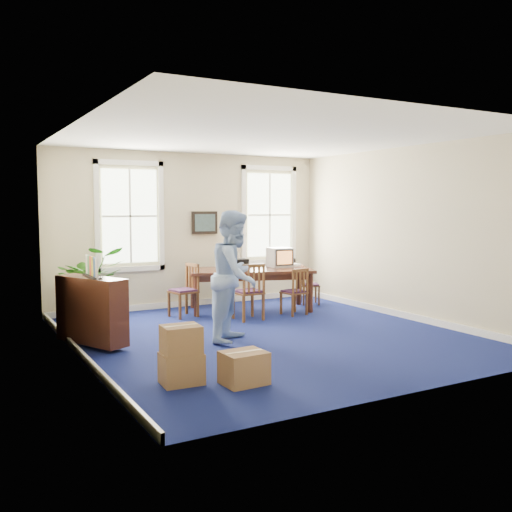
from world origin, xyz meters
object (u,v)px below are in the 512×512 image
crt_tv (280,257)px  cardboard_boxes (193,350)px  conference_table (250,290)px  man (235,276)px  potted_plant (90,283)px  chair_near_left (248,291)px  credenza (92,314)px

crt_tv → cardboard_boxes: bearing=-128.9°
conference_table → crt_tv: bearing=23.0°
man → potted_plant: (-1.62, 2.67, -0.33)m
chair_near_left → man: man is taller
potted_plant → conference_table: bearing=-9.3°
conference_table → credenza: bearing=-138.6°
chair_near_left → cardboard_boxes: 3.71m
credenza → potted_plant: size_ratio=0.92×
potted_plant → cardboard_boxes: size_ratio=1.07×
conference_table → chair_near_left: 0.98m
crt_tv → chair_near_left: bearing=-139.8°
conference_table → potted_plant: size_ratio=1.79×
cardboard_boxes → chair_near_left: bearing=51.3°
credenza → cardboard_boxes: credenza is taller
crt_tv → cardboard_boxes: size_ratio=0.38×
potted_plant → credenza: bearing=-102.4°
conference_table → crt_tv: (0.73, 0.06, 0.62)m
credenza → potted_plant: 2.03m
conference_table → potted_plant: potted_plant is taller
man → potted_plant: 3.14m
credenza → chair_near_left: bearing=-12.7°
conference_table → chair_near_left: bearing=-102.4°
conference_table → man: man is taller
chair_near_left → potted_plant: bearing=-28.3°
man → cardboard_boxes: (-1.37, -1.57, -0.65)m
potted_plant → cardboard_boxes: 4.26m
credenza → conference_table: bearing=-1.9°
cardboard_boxes → conference_table: bearing=52.9°
chair_near_left → conference_table: bearing=-121.7°
crt_tv → potted_plant: 3.84m
man → credenza: (-2.06, 0.69, -0.52)m
man → credenza: size_ratio=1.61×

